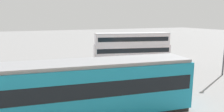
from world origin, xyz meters
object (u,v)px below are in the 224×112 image
at_px(pedestrian_near_railing, 113,75).
at_px(info_sign, 67,72).
at_px(pedestrian_crossing, 173,72).
at_px(tram_yellow, 94,87).
at_px(double_decker_bus, 132,46).

distance_m(pedestrian_near_railing, info_sign, 4.16).
xyz_separation_m(pedestrian_crossing, info_sign, (9.75, -0.63, 0.82)).
bearing_deg(tram_yellow, info_sign, -78.59).
height_order(double_decker_bus, tram_yellow, double_decker_bus).
xyz_separation_m(tram_yellow, pedestrian_crossing, (-8.91, -3.53, -0.84)).
bearing_deg(pedestrian_crossing, info_sign, -3.70).
bearing_deg(pedestrian_crossing, tram_yellow, 21.64).
bearing_deg(double_decker_bus, pedestrian_near_railing, 54.06).
bearing_deg(info_sign, double_decker_bus, -137.87).
distance_m(tram_yellow, pedestrian_near_railing, 5.63).
bearing_deg(info_sign, pedestrian_near_railing, -174.65).
xyz_separation_m(double_decker_bus, info_sign, (11.03, 9.98, -0.23)).
bearing_deg(tram_yellow, pedestrian_crossing, -158.36).
distance_m(double_decker_bus, tram_yellow, 17.43).
relative_size(double_decker_bus, info_sign, 4.41).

